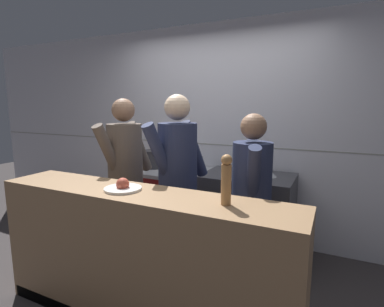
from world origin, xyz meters
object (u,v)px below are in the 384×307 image
at_px(mixing_bowl_steel, 267,172).
at_px(oven_range, 172,204).
at_px(chef_sous, 178,180).
at_px(sauce_pot, 189,163).
at_px(stock_pot, 154,159).
at_px(pepper_mill, 226,179).
at_px(chef_head_cook, 126,174).
at_px(chef_line, 251,199).
at_px(plated_dish_main, 123,187).

bearing_deg(mixing_bowl_steel, oven_range, -178.80).
bearing_deg(chef_sous, sauce_pot, 128.60).
bearing_deg(stock_pot, pepper_mill, -44.09).
height_order(chef_head_cook, chef_line, chef_head_cook).
distance_m(mixing_bowl_steel, plated_dish_main, 1.60).
height_order(chef_head_cook, chef_sous, chef_sous).
distance_m(oven_range, chef_sous, 1.03).
bearing_deg(chef_sous, chef_head_cook, -163.08).
bearing_deg(chef_line, stock_pot, 134.98).
relative_size(mixing_bowl_steel, chef_line, 0.13).
bearing_deg(chef_sous, chef_line, 19.51).
height_order(stock_pot, chef_line, chef_line).
bearing_deg(chef_line, sauce_pot, 123.65).
xyz_separation_m(plated_dish_main, chef_line, (0.79, 0.65, -0.17)).
distance_m(plated_dish_main, chef_line, 1.04).
bearing_deg(mixing_bowl_steel, chef_line, -87.45).
distance_m(stock_pot, chef_line, 1.62).
distance_m(oven_range, mixing_bowl_steel, 1.25).
xyz_separation_m(stock_pot, sauce_pot, (0.47, 0.02, -0.02)).
height_order(oven_range, chef_head_cook, chef_head_cook).
relative_size(sauce_pot, plated_dish_main, 1.19).
bearing_deg(mixing_bowl_steel, pepper_mill, -88.68).
bearing_deg(chef_line, pepper_mill, -107.29).
relative_size(mixing_bowl_steel, chef_head_cook, 0.12).
bearing_deg(sauce_pot, pepper_mill, -55.84).
distance_m(plated_dish_main, pepper_mill, 0.80).
bearing_deg(oven_range, chef_head_cook, -99.75).
bearing_deg(sauce_pot, chef_sous, -70.86).
relative_size(oven_range, mixing_bowl_steel, 4.25).
relative_size(oven_range, chef_sous, 0.50).
relative_size(stock_pot, mixing_bowl_steel, 1.35).
bearing_deg(oven_range, chef_sous, -56.25).
distance_m(oven_range, plated_dish_main, 1.56).
height_order(sauce_pot, plated_dish_main, plated_dish_main).
height_order(oven_range, pepper_mill, pepper_mill).
height_order(mixing_bowl_steel, plated_dish_main, plated_dish_main).
xyz_separation_m(sauce_pot, chef_head_cook, (-0.34, -0.75, -0.01)).
distance_m(oven_range, chef_head_cook, 0.89).
bearing_deg(chef_line, oven_range, 130.84).
height_order(stock_pot, sauce_pot, stock_pot).
xyz_separation_m(oven_range, pepper_mill, (1.18, -1.36, 0.76)).
xyz_separation_m(pepper_mill, chef_line, (0.00, 0.62, -0.31)).
xyz_separation_m(mixing_bowl_steel, plated_dish_main, (-0.76, -1.41, 0.10)).
relative_size(stock_pot, sauce_pot, 0.84).
height_order(stock_pot, chef_head_cook, chef_head_cook).
xyz_separation_m(chef_head_cook, chef_line, (1.30, -0.03, -0.07)).
bearing_deg(plated_dish_main, stock_pot, 114.39).
distance_m(chef_head_cook, chef_sous, 0.62).
distance_m(oven_range, stock_pot, 0.60).
bearing_deg(pepper_mill, chef_sous, 137.56).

